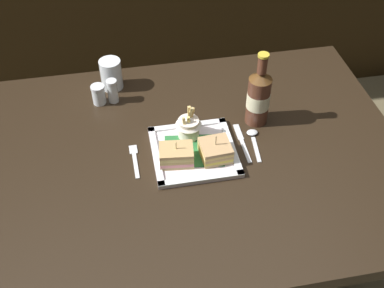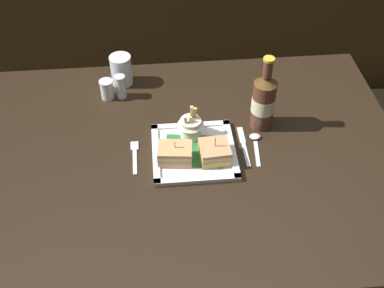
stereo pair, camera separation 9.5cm
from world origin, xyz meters
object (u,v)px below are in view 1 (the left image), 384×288
object	(u,v)px
knife	(242,141)
pepper_shaker	(113,92)
beer_bottle	(259,97)
water_glass	(111,76)
dining_table	(190,179)
sandwich_half_right	(215,150)
fries_cup	(189,125)
fork	(135,159)
sandwich_half_left	(176,155)
spoon	(253,137)
square_plate	(194,152)
salt_shaker	(99,95)

from	to	relation	value
knife	pepper_shaker	xyz separation A→B (m)	(-0.37, 0.27, 0.04)
beer_bottle	water_glass	distance (m)	0.52
dining_table	sandwich_half_right	xyz separation A→B (m)	(0.07, -0.03, 0.15)
fries_cup	water_glass	bearing A→B (deg)	124.86
fork	pepper_shaker	size ratio (longest dim) A/B	1.62
sandwich_half_left	spoon	bearing A→B (deg)	14.24
fries_cup	pepper_shaker	xyz separation A→B (m)	(-0.22, 0.23, -0.02)
fork	beer_bottle	bearing A→B (deg)	14.38
dining_table	water_glass	world-z (taller)	water_glass
square_plate	water_glass	xyz separation A→B (m)	(-0.22, 0.37, 0.04)
salt_shaker	pepper_shaker	world-z (taller)	pepper_shaker
dining_table	beer_bottle	xyz separation A→B (m)	(0.24, 0.11, 0.21)
fries_cup	spoon	bearing A→B (deg)	-10.65
sandwich_half_right	water_glass	xyz separation A→B (m)	(-0.27, 0.41, 0.01)
square_plate	dining_table	bearing A→B (deg)	175.22
spoon	pepper_shaker	bearing A→B (deg)	147.36
water_glass	fries_cup	bearing A→B (deg)	-55.14
square_plate	water_glass	bearing A→B (deg)	120.10
dining_table	fries_cup	world-z (taller)	fries_cup
square_plate	fork	world-z (taller)	square_plate
square_plate	fries_cup	world-z (taller)	fries_cup
knife	pepper_shaker	world-z (taller)	pepper_shaker
square_plate	fries_cup	size ratio (longest dim) A/B	2.25
spoon	salt_shaker	distance (m)	0.53
square_plate	water_glass	world-z (taller)	water_glass
dining_table	knife	size ratio (longest dim) A/B	7.64
pepper_shaker	fork	bearing A→B (deg)	-81.75
square_plate	fork	xyz separation A→B (m)	(-0.18, 0.01, -0.01)
fries_cup	fork	distance (m)	0.19
fork	salt_shaker	world-z (taller)	salt_shaker
sandwich_half_left	water_glass	size ratio (longest dim) A/B	0.98
dining_table	water_glass	bearing A→B (deg)	118.87
fries_cup	spoon	xyz separation A→B (m)	(0.20, -0.04, -0.05)
knife	square_plate	bearing A→B (deg)	-171.32
square_plate	fries_cup	distance (m)	0.08
pepper_shaker	dining_table	bearing A→B (deg)	-54.76
sandwich_half_right	water_glass	distance (m)	0.49
fork	knife	bearing A→B (deg)	2.71
sandwich_half_right	salt_shaker	bearing A→B (deg)	134.65
dining_table	fries_cup	size ratio (longest dim) A/B	11.84
square_plate	fries_cup	xyz separation A→B (m)	(-0.00, 0.07, 0.05)
square_plate	salt_shaker	xyz separation A→B (m)	(-0.27, 0.29, 0.02)
beer_bottle	spoon	size ratio (longest dim) A/B	1.82
fork	salt_shaker	xyz separation A→B (m)	(-0.09, 0.29, 0.03)
dining_table	sandwich_half_right	distance (m)	0.17
sandwich_half_left	knife	world-z (taller)	sandwich_half_left
sandwich_half_left	pepper_shaker	xyz separation A→B (m)	(-0.16, 0.33, 0.00)
square_plate	spoon	xyz separation A→B (m)	(0.19, 0.03, -0.00)
sandwich_half_left	water_glass	distance (m)	0.44
fork	knife	distance (m)	0.33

